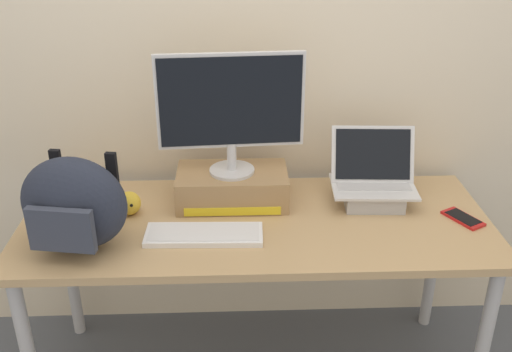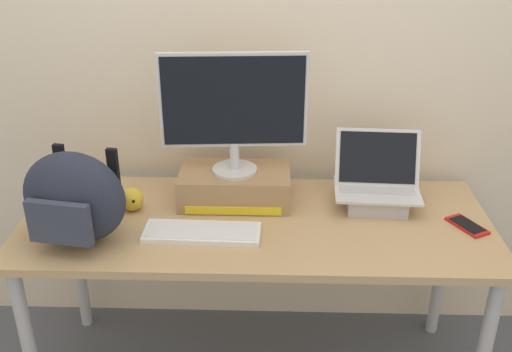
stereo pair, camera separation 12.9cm
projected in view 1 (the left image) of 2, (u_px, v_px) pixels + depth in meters
name	position (u px, v px, depth m)	size (l,w,h in m)	color
back_wall	(252.00, 41.00, 2.33)	(7.00, 0.10, 2.60)	beige
desk	(256.00, 237.00, 2.21)	(1.73, 0.69, 0.74)	tan
toner_box_yellow	(232.00, 187.00, 2.28)	(0.42, 0.25, 0.13)	#9E7A51
desktop_monitor	(231.00, 108.00, 2.14)	(0.54, 0.17, 0.46)	silver
open_laptop	(373.00, 188.00, 2.28)	(0.33, 0.24, 0.28)	#ADADB2
external_keyboard	(204.00, 234.00, 2.06)	(0.41, 0.15, 0.02)	white
messenger_backpack	(74.00, 204.00, 1.94)	(0.39, 0.28, 0.33)	#232838
coffee_mug	(50.00, 190.00, 2.29)	(0.13, 0.09, 0.09)	black
cell_phone	(463.00, 218.00, 2.18)	(0.14, 0.17, 0.01)	red
plush_toy	(129.00, 203.00, 2.20)	(0.09, 0.09, 0.09)	gold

